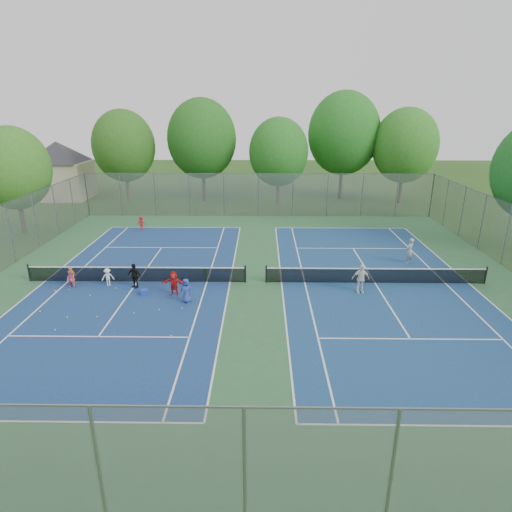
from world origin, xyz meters
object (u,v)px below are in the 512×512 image
at_px(net_right, 375,276).
at_px(net_left, 137,275).
at_px(ball_crate, 144,292).
at_px(ball_hopper, 205,272).
at_px(instructor, 410,251).

bearing_deg(net_right, net_left, 180.00).
relative_size(ball_crate, ball_hopper, 0.72).
bearing_deg(ball_hopper, instructor, 10.29).
distance_m(net_right, ball_crate, 13.26).
bearing_deg(ball_crate, instructor, 17.84).
distance_m(net_left, net_right, 14.00).
xyz_separation_m(net_left, ball_hopper, (3.91, 1.01, -0.21)).
xyz_separation_m(net_left, net_right, (14.00, 0.00, 0.00)).
relative_size(net_left, ball_hopper, 25.94).
bearing_deg(ball_hopper, ball_crate, -137.13).
height_order(ball_crate, instructor, instructor).
height_order(net_left, ball_hopper, net_left).
bearing_deg(net_left, instructor, 11.25).
distance_m(net_right, instructor, 4.56).
bearing_deg(ball_crate, net_right, 7.86).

